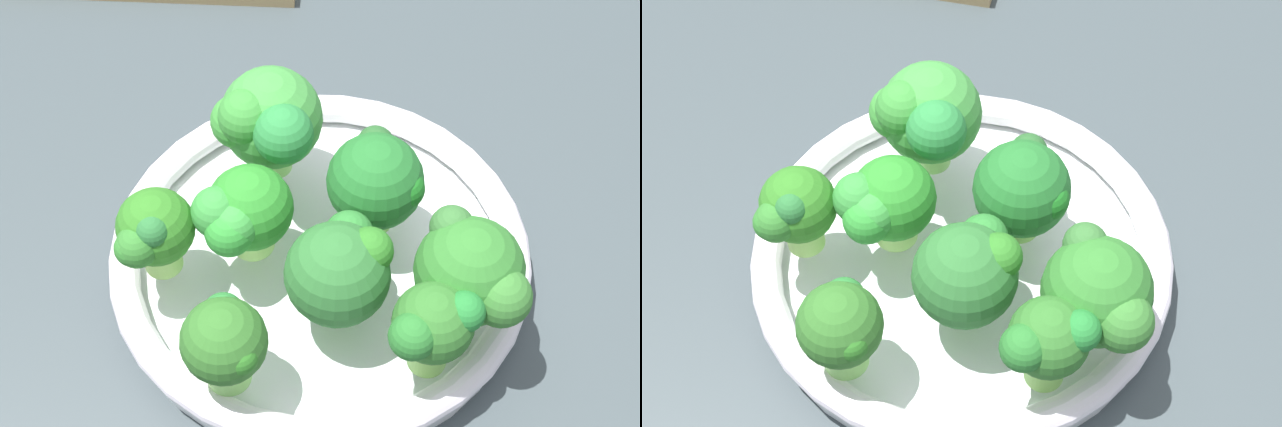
# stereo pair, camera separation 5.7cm
# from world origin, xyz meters

# --- Properties ---
(ground_plane) EXTENTS (1.30, 1.30, 0.03)m
(ground_plane) POSITION_xyz_m (0.00, 0.00, -0.01)
(ground_plane) COLOR #394346
(bowl) EXTENTS (0.26, 0.26, 0.03)m
(bowl) POSITION_xyz_m (-0.04, -0.02, 0.02)
(bowl) COLOR white
(bowl) RESTS_ON ground_plane
(broccoli_floret_0) EXTENTS (0.05, 0.05, 0.06)m
(broccoli_floret_0) POSITION_xyz_m (-0.12, -0.08, 0.07)
(broccoli_floret_0) COLOR #84CD5E
(broccoli_floret_0) RESTS_ON bowl
(broccoli_floret_1) EXTENTS (0.05, 0.05, 0.06)m
(broccoli_floret_1) POSITION_xyz_m (-0.13, 0.01, 0.07)
(broccoli_floret_1) COLOR #9BD363
(broccoli_floret_1) RESTS_ON bowl
(broccoli_floret_2) EXTENTS (0.06, 0.06, 0.07)m
(broccoli_floret_2) POSITION_xyz_m (-0.05, -0.06, 0.07)
(broccoli_floret_2) COLOR #78B054
(broccoli_floret_2) RESTS_ON bowl
(broccoli_floret_3) EXTENTS (0.07, 0.08, 0.08)m
(broccoli_floret_3) POSITION_xyz_m (-0.04, 0.05, 0.08)
(broccoli_floret_3) COLOR #8AC763
(broccoli_floret_3) RESTS_ON bowl
(broccoli_floret_4) EXTENTS (0.06, 0.06, 0.07)m
(broccoli_floret_4) POSITION_xyz_m (0.00, -0.02, 0.07)
(broccoli_floret_4) COLOR #79B84D
(broccoli_floret_4) RESTS_ON bowl
(broccoli_floret_5) EXTENTS (0.05, 0.04, 0.06)m
(broccoli_floret_5) POSITION_xyz_m (-0.02, -0.12, 0.08)
(broccoli_floret_5) COLOR #7ABC4D
(broccoli_floret_5) RESTS_ON bowl
(broccoli_floret_6) EXTENTS (0.06, 0.08, 0.07)m
(broccoli_floret_6) POSITION_xyz_m (0.02, -0.10, 0.08)
(broccoli_floret_6) COLOR #85BF56
(broccoli_floret_6) RESTS_ON bowl
(broccoli_floret_7) EXTENTS (0.06, 0.05, 0.06)m
(broccoli_floret_7) POSITION_xyz_m (-0.08, -0.01, 0.07)
(broccoli_floret_7) COLOR #9DD567
(broccoli_floret_7) RESTS_ON bowl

